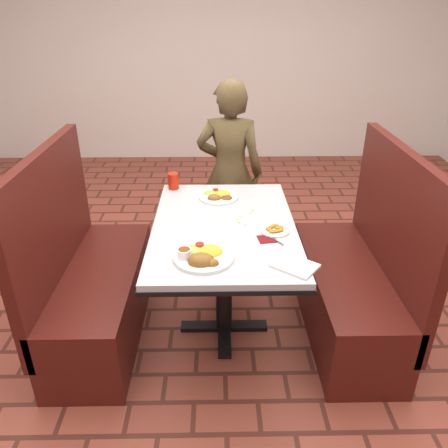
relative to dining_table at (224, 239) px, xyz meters
The scene contains 14 objects.
dining_table is the anchor object (origin of this frame).
booth_bench_left 0.86m from the dining_table, behind, with size 0.47×1.20×1.17m.
booth_bench_right 0.86m from the dining_table, ahead, with size 0.47×1.20×1.17m.
diner_person 0.98m from the dining_table, 86.40° to the left, with size 0.51×0.34×1.40m, color brown.
near_dinner_plate 0.42m from the dining_table, 106.35° to the right, with size 0.29×0.29×0.09m.
far_dinner_plate 0.39m from the dining_table, 94.32° to the left, with size 0.25×0.25×0.06m.
plantain_plate 0.31m from the dining_table, 19.07° to the right, with size 0.16×0.16×0.02m.
maroon_napkin 0.30m from the dining_table, 39.43° to the right, with size 0.09×0.09×0.00m, color #610E13.
spoon_utensil 0.35m from the dining_table, 37.39° to the right, with size 0.01×0.12×0.00m, color silver.
red_tumbler 0.65m from the dining_table, 121.57° to the left, with size 0.07×0.07×0.11m, color red.
paper_napkin 0.57m from the dining_table, 54.19° to the right, with size 0.20×0.15×0.01m, color white.
knife_utensil 0.41m from the dining_table, 96.63° to the right, with size 0.01×0.17×0.00m, color silver.
fork_utensil 0.43m from the dining_table, 104.75° to the right, with size 0.01×0.15×0.00m, color silver.
lettuce_shreds 0.12m from the dining_table, 56.31° to the left, with size 0.28×0.32×0.00m, color #77AF46, non-canonical shape.
Camera 1 is at (-0.04, -2.20, 1.86)m, focal length 35.00 mm.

